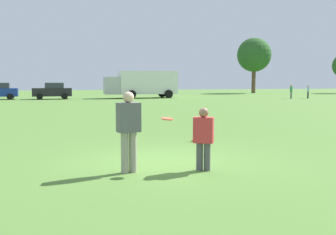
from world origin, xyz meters
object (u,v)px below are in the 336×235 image
at_px(traffic_cone, 197,135).
at_px(parked_car_mid_right, 52,91).
at_px(box_truck, 142,83).
at_px(bystander_field_marshal, 291,91).
at_px(player_defender, 203,136).
at_px(bystander_far_jogger, 308,91).
at_px(player_thrower, 129,127).
at_px(frisbee, 167,119).

xyz_separation_m(traffic_cone, parked_car_mid_right, (-6.33, 32.99, 0.69)).
height_order(traffic_cone, box_truck, box_truck).
bearing_deg(bystander_field_marshal, box_truck, 160.41).
bearing_deg(parked_car_mid_right, box_truck, 3.09).
distance_m(player_defender, bystander_far_jogger, 39.76).
bearing_deg(parked_car_mid_right, player_thrower, -84.72).
bearing_deg(player_thrower, player_defender, -6.78).
xyz_separation_m(player_defender, traffic_cone, (1.22, 4.24, -0.58)).
relative_size(player_defender, bystander_far_jogger, 0.94).
relative_size(player_defender, frisbee, 5.31).
height_order(frisbee, box_truck, box_truck).
bearing_deg(frisbee, parked_car_mid_right, 96.61).
xyz_separation_m(player_thrower, bystander_far_jogger, (25.18, 31.88, -0.16)).
bearing_deg(traffic_cone, box_truck, 83.38).
height_order(player_thrower, bystander_field_marshal, player_thrower).
distance_m(box_truck, bystander_far_jogger, 19.26).
bearing_deg(player_thrower, traffic_cone, 54.26).
bearing_deg(box_truck, traffic_cone, -96.62).
bearing_deg(player_defender, traffic_cone, 73.98).
bearing_deg(bystander_field_marshal, bystander_far_jogger, 1.45).
relative_size(parked_car_mid_right, bystander_far_jogger, 2.80).
bearing_deg(parked_car_mid_right, player_defender, -82.18).
bearing_deg(bystander_field_marshal, traffic_cone, -125.85).
xyz_separation_m(frisbee, traffic_cone, (2.04, 4.10, -0.97)).
bearing_deg(bystander_far_jogger, parked_car_mid_right, 169.79).
xyz_separation_m(frisbee, bystander_far_jogger, (24.30, 31.94, -0.33)).
xyz_separation_m(bystander_far_jogger, bystander_field_marshal, (-2.19, -0.06, 0.04)).
relative_size(player_thrower, box_truck, 0.21).
xyz_separation_m(traffic_cone, box_truck, (3.89, 33.54, 1.52)).
xyz_separation_m(player_thrower, box_truck, (6.80, 37.59, 0.72)).
bearing_deg(bystander_far_jogger, player_thrower, -128.30).
relative_size(parked_car_mid_right, box_truck, 0.50).
bearing_deg(traffic_cone, parked_car_mid_right, 100.87).
bearing_deg(box_truck, player_thrower, -100.25).
relative_size(player_thrower, traffic_cone, 3.80).
distance_m(traffic_cone, box_truck, 33.80).
distance_m(bystander_far_jogger, bystander_field_marshal, 2.19).
distance_m(frisbee, bystander_far_jogger, 40.13).
height_order(parked_car_mid_right, bystander_far_jogger, parked_car_mid_right).
distance_m(player_defender, parked_car_mid_right, 37.59).
height_order(parked_car_mid_right, box_truck, box_truck).
height_order(frisbee, parked_car_mid_right, parked_car_mid_right).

